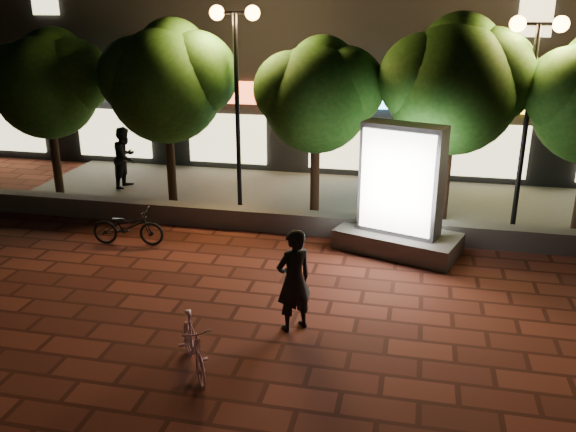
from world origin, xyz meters
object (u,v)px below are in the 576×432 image
(scooter_parked, at_px, (128,227))
(pedestrian, at_px, (125,157))
(tree_left, at_px, (168,78))
(street_lamp_right, at_px, (533,70))
(tree_right, at_px, (456,81))
(scooter_pink, at_px, (193,345))
(tree_far_left, at_px, (49,80))
(tree_mid, at_px, (319,92))
(rider, at_px, (294,280))
(ad_kiosk, at_px, (400,201))
(street_lamp_left, at_px, (236,57))

(scooter_parked, xyz_separation_m, pedestrian, (-1.99, 4.01, 0.55))
(tree_left, xyz_separation_m, street_lamp_right, (8.95, -0.26, 0.45))
(tree_right, xyz_separation_m, street_lamp_right, (1.64, -0.26, 0.33))
(scooter_pink, bearing_deg, tree_far_left, 99.67)
(street_lamp_right, distance_m, scooter_parked, 9.92)
(tree_mid, relative_size, rider, 2.44)
(ad_kiosk, height_order, scooter_parked, ad_kiosk)
(ad_kiosk, xyz_separation_m, pedestrian, (-8.11, 3.05, -0.19))
(tree_left, distance_m, rider, 8.02)
(street_lamp_right, distance_m, ad_kiosk, 4.29)
(street_lamp_left, bearing_deg, rider, -65.21)
(rider, height_order, pedestrian, pedestrian)
(tree_right, relative_size, rider, 2.75)
(tree_mid, bearing_deg, tree_right, 0.00)
(scooter_pink, distance_m, scooter_parked, 5.61)
(street_lamp_right, relative_size, pedestrian, 2.75)
(tree_far_left, relative_size, ad_kiosk, 1.56)
(tree_mid, bearing_deg, rider, -84.14)
(tree_mid, distance_m, scooter_parked, 5.71)
(tree_far_left, bearing_deg, street_lamp_left, -2.76)
(scooter_pink, relative_size, pedestrian, 0.84)
(tree_far_left, distance_m, street_lamp_right, 12.47)
(tree_mid, distance_m, street_lamp_right, 5.00)
(tree_far_left, relative_size, tree_mid, 1.03)
(street_lamp_left, height_order, scooter_parked, street_lamp_left)
(tree_left, bearing_deg, street_lamp_right, -1.68)
(tree_right, bearing_deg, rider, -113.94)
(tree_far_left, distance_m, scooter_pink, 10.67)
(tree_mid, xyz_separation_m, street_lamp_left, (-2.05, -0.26, 0.81))
(street_lamp_left, height_order, scooter_pink, street_lamp_left)
(tree_mid, height_order, scooter_pink, tree_mid)
(street_lamp_left, height_order, street_lamp_right, street_lamp_left)
(street_lamp_left, distance_m, rider, 7.09)
(tree_right, distance_m, street_lamp_right, 1.70)
(street_lamp_right, bearing_deg, tree_left, 178.32)
(tree_left, xyz_separation_m, scooter_parked, (0.09, -3.10, -3.01))
(tree_left, xyz_separation_m, pedestrian, (-1.90, 0.91, -2.46))
(tree_left, relative_size, rider, 2.66)
(tree_right, bearing_deg, tree_left, -180.00)
(tree_left, distance_m, pedestrian, 3.23)
(tree_far_left, height_order, ad_kiosk, tree_far_left)
(scooter_pink, distance_m, rider, 2.06)
(tree_mid, xyz_separation_m, tree_right, (3.31, 0.00, 0.35))
(tree_left, relative_size, scooter_pink, 3.23)
(rider, height_order, scooter_parked, rider)
(pedestrian, bearing_deg, scooter_parked, -150.78)
(tree_right, relative_size, street_lamp_left, 0.98)
(tree_mid, xyz_separation_m, pedestrian, (-5.89, 0.91, -2.23))
(ad_kiosk, distance_m, rider, 4.23)
(tree_left, relative_size, ad_kiosk, 1.65)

